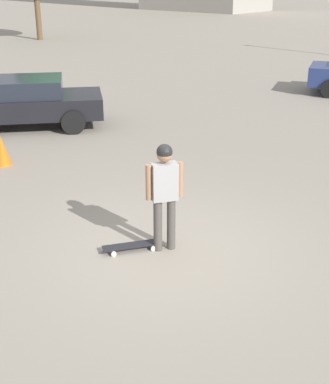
{
  "coord_description": "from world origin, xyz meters",
  "views": [
    {
      "loc": [
        -4.7,
        5.48,
        3.89
      ],
      "look_at": [
        0.0,
        0.0,
        0.94
      ],
      "focal_mm": 50.0,
      "sensor_mm": 36.0,
      "label": 1
    }
  ],
  "objects_px": {
    "person": "(165,187)",
    "skateboard": "(132,246)",
    "car_parked_near": "(25,102)",
    "traffic_cone": "(1,150)"
  },
  "relations": [
    {
      "from": "person",
      "to": "car_parked_near",
      "type": "bearing_deg",
      "value": 102.77
    },
    {
      "from": "person",
      "to": "skateboard",
      "type": "xyz_separation_m",
      "value": [
        0.35,
        0.35,
        -0.94
      ]
    },
    {
      "from": "person",
      "to": "traffic_cone",
      "type": "bearing_deg",
      "value": 116.97
    },
    {
      "from": "skateboard",
      "to": "traffic_cone",
      "type": "distance_m",
      "value": 4.99
    },
    {
      "from": "person",
      "to": "skateboard",
      "type": "height_order",
      "value": "person"
    },
    {
      "from": "car_parked_near",
      "to": "person",
      "type": "bearing_deg",
      "value": 109.01
    },
    {
      "from": "traffic_cone",
      "to": "skateboard",
      "type": "bearing_deg",
      "value": 168.49
    },
    {
      "from": "skateboard",
      "to": "car_parked_near",
      "type": "xyz_separation_m",
      "value": [
        7.09,
        -3.23,
        0.62
      ]
    },
    {
      "from": "skateboard",
      "to": "traffic_cone",
      "type": "xyz_separation_m",
      "value": [
        4.88,
        -0.99,
        0.26
      ]
    },
    {
      "from": "person",
      "to": "traffic_cone",
      "type": "relative_size",
      "value": 2.51
    }
  ]
}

